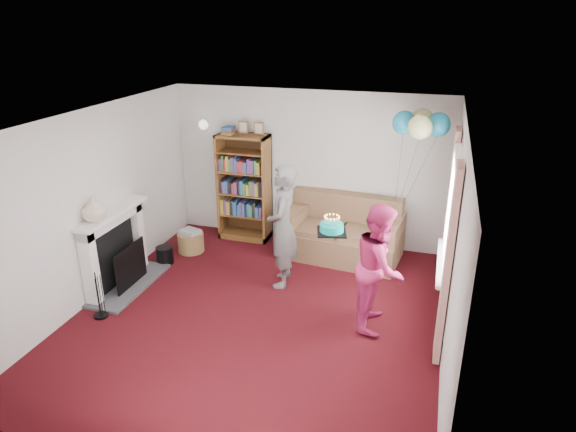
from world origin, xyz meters
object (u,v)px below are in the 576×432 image
(bookcase, at_px, (245,188))
(person_magenta, at_px, (380,267))
(birthday_cake, at_px, (332,228))
(person_striped, at_px, (283,226))
(sofa, at_px, (343,234))

(bookcase, bearing_deg, person_magenta, -38.93)
(person_magenta, relative_size, birthday_cake, 4.34)
(person_magenta, height_order, birthday_cake, person_magenta)
(person_striped, xyz_separation_m, birthday_cake, (0.75, -0.33, 0.21))
(person_striped, bearing_deg, bookcase, -151.92)
(sofa, xyz_separation_m, birthday_cake, (0.11, -1.48, 0.73))
(sofa, bearing_deg, birthday_cake, -79.68)
(bookcase, height_order, birthday_cake, bookcase)
(sofa, bearing_deg, person_striped, -113.03)
(bookcase, bearing_deg, person_striped, -51.80)
(person_striped, height_order, birthday_cake, person_striped)
(sofa, relative_size, person_magenta, 1.13)
(bookcase, distance_m, person_striped, 1.75)
(person_striped, bearing_deg, birthday_cake, 56.25)
(person_magenta, bearing_deg, sofa, 22.86)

